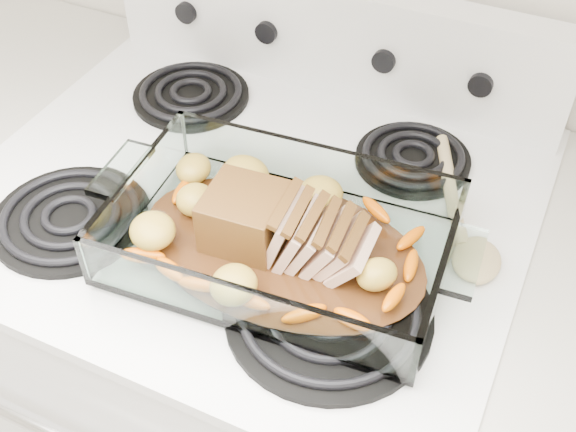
% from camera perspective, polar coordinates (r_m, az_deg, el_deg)
% --- Properties ---
extents(electric_range, '(0.78, 0.70, 1.12)m').
position_cam_1_polar(electric_range, '(1.37, -2.33, -12.04)').
color(electric_range, white).
rests_on(electric_range, ground).
extents(baking_dish, '(0.41, 0.27, 0.08)m').
position_cam_1_polar(baking_dish, '(0.91, -0.54, -2.02)').
color(baking_dish, silver).
rests_on(baking_dish, electric_range).
extents(pork_roast, '(0.21, 0.09, 0.08)m').
position_cam_1_polar(pork_roast, '(0.90, -1.29, -0.74)').
color(pork_roast, brown).
rests_on(pork_roast, baking_dish).
extents(roast_vegetables, '(0.33, 0.18, 0.04)m').
position_cam_1_polar(roast_vegetables, '(0.93, 0.15, -0.35)').
color(roast_vegetables, '#CA5902').
rests_on(roast_vegetables, baking_dish).
extents(wooden_spoon, '(0.15, 0.27, 0.02)m').
position_cam_1_polar(wooden_spoon, '(0.98, 13.79, -0.97)').
color(wooden_spoon, '#CEB67D').
rests_on(wooden_spoon, electric_range).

